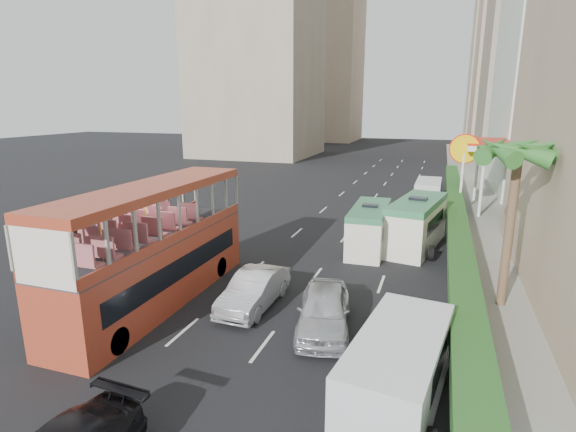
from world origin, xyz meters
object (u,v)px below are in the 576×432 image
at_px(van_asset, 378,232).
at_px(minibus_far, 416,224).
at_px(panel_van_far, 428,192).
at_px(car_silver_lane_b, 323,329).
at_px(shell_station, 507,177).
at_px(minibus_near, 369,228).
at_px(panel_van_near, 398,371).
at_px(palm_tree, 509,230).
at_px(car_silver_lane_a, 254,306).
at_px(double_decker_bus, 155,245).

bearing_deg(van_asset, minibus_far, -57.88).
bearing_deg(van_asset, panel_van_far, 62.93).
bearing_deg(van_asset, car_silver_lane_b, -102.64).
relative_size(minibus_far, panel_van_far, 1.30).
bearing_deg(shell_station, car_silver_lane_b, -110.60).
relative_size(minibus_near, panel_van_near, 1.06).
relative_size(car_silver_lane_b, panel_van_far, 0.95).
bearing_deg(minibus_near, shell_station, 54.74).
distance_m(palm_tree, shell_station, 19.14).
height_order(minibus_far, panel_van_near, minibus_far).
distance_m(car_silver_lane_b, panel_van_far, 24.46).
bearing_deg(palm_tree, panel_van_far, 100.09).
xyz_separation_m(van_asset, shell_station, (8.53, 9.06, 2.75)).
relative_size(minibus_near, panel_van_far, 1.15).
distance_m(car_silver_lane_a, panel_van_near, 7.82).
bearing_deg(panel_van_far, minibus_near, -100.42).
xyz_separation_m(panel_van_far, palm_tree, (3.59, -20.15, 2.39)).
distance_m(minibus_near, palm_tree, 9.13).
height_order(car_silver_lane_b, minibus_far, minibus_far).
relative_size(car_silver_lane_b, van_asset, 0.93).
relative_size(car_silver_lane_b, minibus_far, 0.73).
distance_m(van_asset, shell_station, 12.75).
height_order(minibus_near, palm_tree, palm_tree).
distance_m(double_decker_bus, shell_station, 28.02).
xyz_separation_m(double_decker_bus, shell_station, (16.00, 23.00, 0.22)).
distance_m(car_silver_lane_a, van_asset, 13.51).
xyz_separation_m(van_asset, minibus_far, (2.49, -2.57, 1.43)).
xyz_separation_m(car_silver_lane_b, panel_van_near, (3.02, -3.60, 1.07)).
relative_size(double_decker_bus, shell_station, 1.38).
bearing_deg(car_silver_lane_b, shell_station, 58.40).
distance_m(van_asset, minibus_far, 3.85).
bearing_deg(shell_station, panel_van_near, -101.99).
relative_size(panel_van_near, palm_tree, 0.84).
height_order(van_asset, palm_tree, palm_tree).
xyz_separation_m(double_decker_bus, car_silver_lane_a, (4.08, 0.86, -2.53)).
height_order(panel_van_far, shell_station, shell_station).
bearing_deg(minibus_near, car_silver_lane_b, -91.83).
bearing_deg(minibus_far, car_silver_lane_a, -108.70).
height_order(car_silver_lane_b, van_asset, car_silver_lane_b).
xyz_separation_m(double_decker_bus, minibus_far, (9.95, 11.38, -1.10)).
bearing_deg(panel_van_near, minibus_far, 99.32).
relative_size(panel_van_near, panel_van_far, 1.08).
relative_size(double_decker_bus, car_silver_lane_a, 2.43).
bearing_deg(car_silver_lane_b, minibus_near, 78.60).
bearing_deg(shell_station, panel_van_far, 168.80).
relative_size(car_silver_lane_a, van_asset, 0.89).
bearing_deg(shell_station, palm_tree, -96.60).
xyz_separation_m(car_silver_lane_a, car_silver_lane_b, (3.23, -0.98, 0.00)).
xyz_separation_m(minibus_near, panel_van_near, (2.95, -13.87, -0.19)).
relative_size(minibus_far, palm_tree, 1.01).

